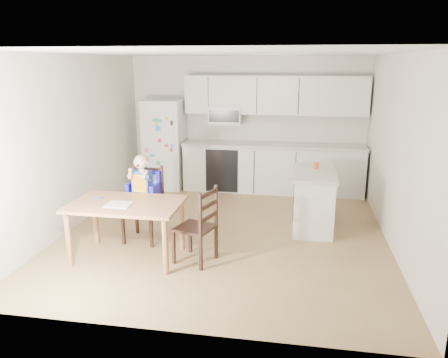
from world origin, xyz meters
TOP-DOWN VIEW (x-y plane):
  - room at (0.00, 0.48)m, footprint 4.52×5.01m
  - refrigerator at (-1.55, 2.15)m, footprint 0.72×0.70m
  - kitchen_run at (0.50, 2.24)m, footprint 3.37×0.62m
  - kitchen_island at (1.24, 0.40)m, footprint 0.61×1.16m
  - red_cup at (1.26, 0.59)m, footprint 0.08×0.08m
  - dining_table at (-1.06, -1.07)m, footprint 1.35×0.87m
  - napkin at (-1.11, -1.16)m, footprint 0.30×0.26m
  - toddler_spoon at (-1.49, -0.97)m, footprint 0.12×0.06m
  - chair_booster at (-1.05, -0.45)m, footprint 0.49×0.49m
  - chair_side at (-0.12, -1.05)m, footprint 0.53×0.53m

SIDE VIEW (x-z plane):
  - kitchen_island at x=1.24m, z-range 0.00..0.86m
  - chair_side at x=-0.12m, z-range 0.06..1.01m
  - dining_table at x=-1.06m, z-range 0.26..0.99m
  - chair_booster at x=-1.05m, z-range 0.12..1.33m
  - napkin at x=-1.11m, z-range 0.72..0.74m
  - toddler_spoon at x=-1.49m, z-range 0.72..0.74m
  - refrigerator at x=-1.55m, z-range 0.00..1.70m
  - kitchen_run at x=0.50m, z-range -0.20..1.95m
  - red_cup at x=1.26m, z-range 0.86..0.95m
  - room at x=0.00m, z-range -0.01..2.51m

